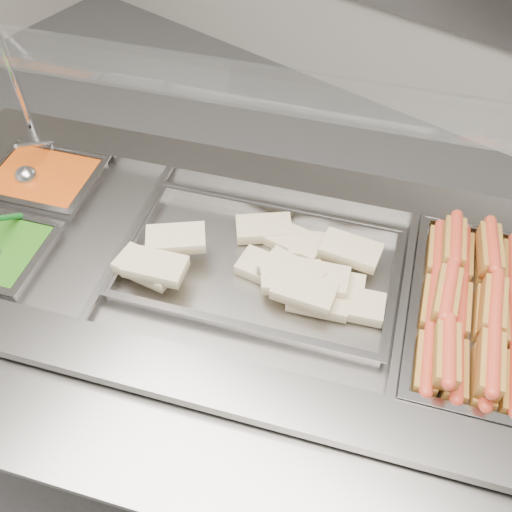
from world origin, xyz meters
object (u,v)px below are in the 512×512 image
Objects in this scene: steam_counter at (241,349)px; sneeze_guard at (261,89)px; pan_wraps at (260,269)px; ladle at (27,175)px; pan_hotdogs at (482,321)px.

sneeze_guard is (-0.08, 0.21, 0.82)m from steam_counter.
steam_counter is 0.43m from pan_wraps.
sneeze_guard is 0.79m from ladle.
sneeze_guard is 0.46m from pan_wraps.
pan_wraps is at bearing 11.32° from ladle.
steam_counter is 0.85m from sneeze_guard.
pan_wraps is 0.77m from ladle.
steam_counter is 11.12× the size of ladle.
ladle is at bearing -164.43° from pan_hotdogs.
pan_wraps is at bearing 21.26° from steam_counter.
ladle reaches higher than steam_counter.
steam_counter is 3.23× the size of pan_hotdogs.
pan_hotdogs and pan_wraps have the same top height.
ladle is (-0.69, -0.13, 0.46)m from steam_counter.
sneeze_guard is at bearing 28.58° from ladle.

